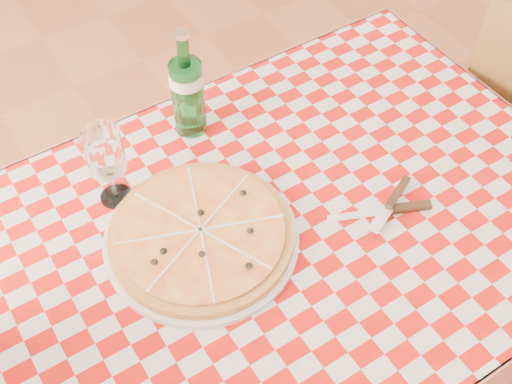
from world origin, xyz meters
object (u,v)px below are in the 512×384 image
water_bottle (187,83)px  pizza_plate (201,234)px  dining_table (279,254)px  wine_glass (108,167)px

water_bottle → pizza_plate: bearing=-115.2°
dining_table → pizza_plate: 0.20m
pizza_plate → dining_table: bearing=-19.2°
dining_table → water_bottle: (-0.02, 0.34, 0.23)m
water_bottle → wine_glass: water_bottle is taller
pizza_plate → wine_glass: wine_glass is taller
water_bottle → wine_glass: 0.25m
pizza_plate → wine_glass: 0.23m
pizza_plate → wine_glass: bearing=116.2°
pizza_plate → water_bottle: water_bottle is taller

